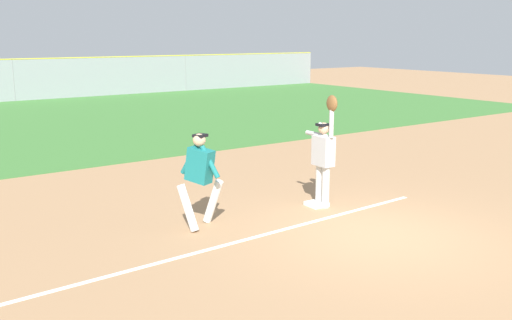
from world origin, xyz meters
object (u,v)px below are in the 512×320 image
at_px(first_base, 317,204).
at_px(runner, 200,174).
at_px(parked_car_green, 92,80).
at_px(parked_car_silver, 158,76).
at_px(fielder, 324,152).
at_px(baseball, 320,124).
at_px(parked_car_black, 9,83).

relative_size(first_base, runner, 0.22).
bearing_deg(parked_car_green, parked_car_silver, 7.63).
relative_size(first_base, fielder, 0.17).
height_order(fielder, runner, fielder).
bearing_deg(first_base, parked_car_green, 79.25).
height_order(first_base, parked_car_green, parked_car_green).
distance_m(fielder, parked_car_silver, 29.51).
relative_size(baseball, parked_car_silver, 0.02).
relative_size(fielder, parked_car_green, 0.51).
bearing_deg(parked_car_green, fielder, -98.06).
distance_m(first_base, baseball, 1.65).
bearing_deg(first_base, parked_car_black, 89.34).
xyz_separation_m(baseball, parked_car_black, (0.33, 27.67, -1.02)).
bearing_deg(fielder, parked_car_black, -88.87).
xyz_separation_m(fielder, runner, (-2.67, 0.30, -0.12)).
bearing_deg(parked_car_silver, parked_car_black, -176.45).
bearing_deg(baseball, runner, 174.09).
distance_m(runner, parked_car_silver, 30.23).
distance_m(baseball, parked_car_black, 27.69).
relative_size(runner, parked_car_black, 0.38).
height_order(fielder, parked_car_green, fielder).
bearing_deg(first_base, parked_car_silver, 70.25).
bearing_deg(fielder, first_base, -49.71).
distance_m(parked_car_black, parked_car_silver, 9.63).
distance_m(fielder, runner, 2.69).
height_order(fielder, parked_car_silver, fielder).
distance_m(baseball, parked_car_green, 27.85).
xyz_separation_m(fielder, baseball, (-0.09, 0.04, 0.57)).
height_order(first_base, baseball, baseball).
distance_m(fielder, parked_car_black, 27.71).
relative_size(fielder, baseball, 30.81).
height_order(baseball, parked_car_green, baseball).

